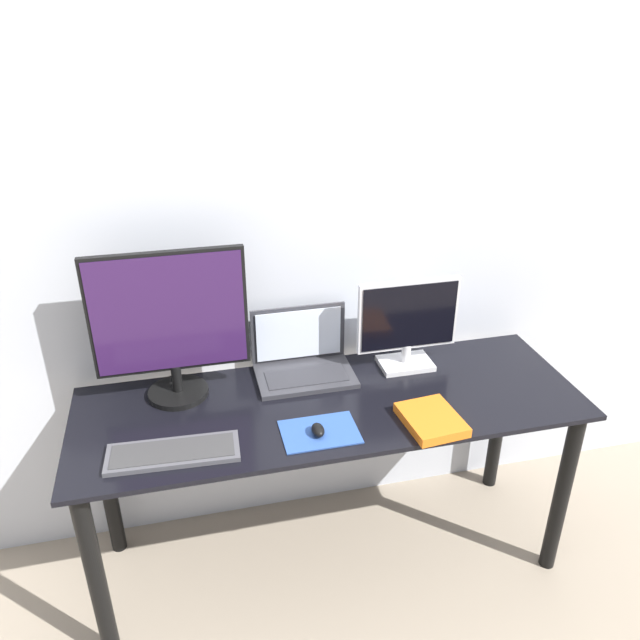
% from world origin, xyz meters
% --- Properties ---
extents(ground_plane, '(12.00, 12.00, 0.00)m').
position_xyz_m(ground_plane, '(0.00, 0.00, 0.00)').
color(ground_plane, gray).
extents(wall_back, '(7.00, 0.05, 2.50)m').
position_xyz_m(wall_back, '(0.00, 0.67, 1.25)').
color(wall_back, silver).
rests_on(wall_back, ground_plane).
extents(desk, '(1.78, 0.61, 0.75)m').
position_xyz_m(desk, '(0.00, 0.30, 0.61)').
color(desk, black).
rests_on(desk, ground_plane).
extents(monitor_left, '(0.53, 0.21, 0.54)m').
position_xyz_m(monitor_left, '(-0.52, 0.47, 1.03)').
color(monitor_left, black).
rests_on(monitor_left, desk).
extents(monitor_right, '(0.39, 0.14, 0.35)m').
position_xyz_m(monitor_right, '(0.34, 0.47, 0.93)').
color(monitor_right, silver).
rests_on(monitor_right, desk).
extents(laptop, '(0.36, 0.24, 0.24)m').
position_xyz_m(laptop, '(-0.06, 0.52, 0.81)').
color(laptop, '#333338').
rests_on(laptop, desk).
extents(keyboard, '(0.41, 0.16, 0.02)m').
position_xyz_m(keyboard, '(-0.55, 0.14, 0.76)').
color(keyboard, '#4C4C51').
rests_on(keyboard, desk).
extents(mousepad, '(0.25, 0.18, 0.00)m').
position_xyz_m(mousepad, '(-0.08, 0.14, 0.75)').
color(mousepad, '#2D519E').
rests_on(mousepad, desk).
extents(mouse, '(0.04, 0.07, 0.03)m').
position_xyz_m(mouse, '(-0.09, 0.12, 0.77)').
color(mouse, black).
rests_on(mouse, mousepad).
extents(book, '(0.20, 0.23, 0.03)m').
position_xyz_m(book, '(0.29, 0.10, 0.76)').
color(book, orange).
rests_on(book, desk).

